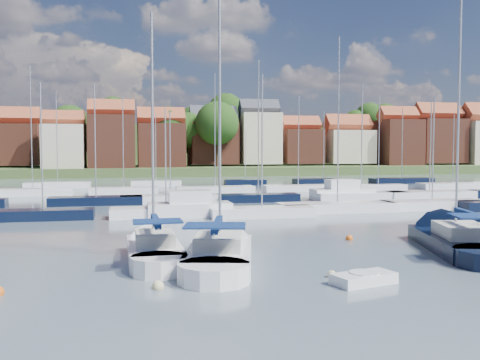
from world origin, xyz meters
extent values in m
plane|color=#42525A|center=(0.00, 40.00, 0.00)|extent=(260.00, 260.00, 0.00)
cube|color=white|center=(-9.12, 2.97, 0.25)|extent=(2.78, 6.46, 1.20)
cone|color=white|center=(-9.19, 6.98, 0.25)|extent=(2.73, 3.16, 2.67)
cylinder|color=white|center=(-9.07, -0.24, 0.25)|extent=(2.72, 2.72, 1.20)
cube|color=beige|center=(-9.11, 2.52, 1.20)|extent=(1.92, 2.71, 0.70)
cylinder|color=#B2B2B7|center=(-9.13, 3.41, 6.79)|extent=(0.14, 0.14, 11.89)
cylinder|color=#B2B2B7|center=(-9.10, 1.63, 2.05)|extent=(0.16, 3.57, 0.10)
cube|color=navy|center=(-9.10, 1.63, 2.20)|extent=(0.36, 3.39, 0.35)
cube|color=navy|center=(-9.08, 0.47, 2.35)|extent=(2.30, 1.64, 0.08)
cube|color=white|center=(-5.98, 1.40, 0.25)|extent=(4.85, 8.14, 1.20)
cone|color=white|center=(-4.88, 6.03, 0.25)|extent=(3.94, 4.33, 3.17)
cylinder|color=white|center=(-6.87, -2.30, 0.25)|extent=(3.82, 3.82, 1.20)
cube|color=beige|center=(-6.11, 0.89, 1.20)|extent=(2.89, 3.60, 0.70)
cylinder|color=#B2B2B7|center=(-5.86, 1.92, 7.89)|extent=(0.14, 0.14, 14.09)
cylinder|color=#B2B2B7|center=(-6.35, -0.14, 2.05)|extent=(1.08, 4.13, 0.10)
cube|color=navy|center=(-6.35, -0.14, 2.20)|extent=(1.22, 3.98, 0.35)
cube|color=navy|center=(-6.67, -1.47, 2.35)|extent=(3.06, 2.47, 0.08)
cube|color=black|center=(7.94, 2.11, 0.25)|extent=(5.60, 9.08, 1.20)
cone|color=black|center=(9.31, 7.22, 0.25)|extent=(4.47, 4.88, 3.52)
cube|color=beige|center=(7.78, 1.54, 1.20)|extent=(3.30, 4.04, 0.70)
cylinder|color=#B2B2B7|center=(8.09, 2.68, 8.86)|extent=(0.14, 0.14, 16.02)
cylinder|color=#B2B2B7|center=(7.48, 0.41, 2.05)|extent=(1.32, 4.56, 0.10)
cube|color=navy|center=(7.48, 0.41, 2.20)|extent=(1.45, 4.39, 0.35)
cube|color=white|center=(-0.66, -3.83, 0.19)|extent=(2.99, 1.98, 0.54)
cylinder|color=white|center=(-0.66, -3.83, 0.35)|extent=(1.27, 1.27, 0.35)
sphere|color=beige|center=(-9.27, -2.82, 0.00)|extent=(0.49, 0.49, 0.49)
sphere|color=#D85914|center=(-7.42, -0.35, 0.00)|extent=(0.45, 0.45, 0.45)
sphere|color=beige|center=(-1.55, -2.44, 0.00)|extent=(0.42, 0.42, 0.42)
sphere|color=#D85914|center=(3.21, 6.51, 0.00)|extent=(0.46, 0.46, 0.46)
sphere|color=#D85914|center=(8.22, 4.29, 0.00)|extent=(0.48, 0.48, 0.48)
sphere|color=#D85914|center=(-9.37, -0.50, 0.00)|extent=(0.44, 0.44, 0.44)
cube|color=black|center=(-17.11, 20.54, 0.35)|extent=(8.01, 2.24, 1.00)
cylinder|color=#B2B2B7|center=(-17.11, 20.54, 5.93)|extent=(0.12, 0.12, 10.16)
cube|color=white|center=(-7.27, 20.20, 0.35)|extent=(9.22, 2.58, 1.00)
cylinder|color=#B2B2B7|center=(-7.27, 20.20, 4.94)|extent=(0.12, 0.12, 8.18)
cube|color=white|center=(0.63, 18.61, 0.35)|extent=(8.78, 2.46, 1.00)
cylinder|color=#B2B2B7|center=(0.63, 18.61, 6.38)|extent=(0.12, 0.12, 11.06)
cube|color=white|center=(8.23, 20.67, 0.35)|extent=(10.79, 3.02, 1.00)
cylinder|color=#B2B2B7|center=(8.23, 20.67, 8.29)|extent=(0.12, 0.12, 14.87)
cube|color=white|center=(17.98, 21.03, 0.35)|extent=(10.13, 2.84, 1.00)
cylinder|color=#B2B2B7|center=(17.98, 21.03, 5.65)|extent=(0.12, 0.12, 9.59)
cube|color=white|center=(-5.31, 20.00, 0.50)|extent=(7.00, 2.60, 1.40)
cube|color=white|center=(-5.31, 20.00, 1.60)|extent=(3.50, 2.20, 1.30)
cube|color=black|center=(-13.55, 31.64, 0.35)|extent=(9.30, 2.60, 1.00)
cylinder|color=#B2B2B7|center=(-13.55, 31.64, 6.59)|extent=(0.12, 0.12, 11.48)
cube|color=white|center=(-5.94, 32.01, 0.35)|extent=(10.40, 2.91, 1.00)
cylinder|color=#B2B2B7|center=(-5.94, 32.01, 5.24)|extent=(0.12, 0.12, 8.77)
cube|color=black|center=(3.48, 31.28, 0.35)|extent=(8.80, 2.46, 1.00)
cylinder|color=#B2B2B7|center=(3.48, 31.28, 8.01)|extent=(0.12, 0.12, 14.33)
cube|color=white|center=(15.40, 31.16, 0.35)|extent=(10.73, 3.00, 1.00)
cylinder|color=#B2B2B7|center=(15.40, 31.16, 6.92)|extent=(0.12, 0.12, 12.14)
cube|color=white|center=(23.82, 30.97, 0.35)|extent=(10.48, 2.93, 1.00)
cylinder|color=#B2B2B7|center=(23.82, 30.97, 5.99)|extent=(0.12, 0.12, 10.28)
cube|color=white|center=(13.46, 32.00, 0.50)|extent=(7.00, 2.60, 1.40)
cube|color=white|center=(13.46, 32.00, 1.60)|extent=(3.50, 2.20, 1.30)
cube|color=white|center=(-21.71, 44.21, 0.35)|extent=(9.71, 2.72, 1.00)
cylinder|color=#B2B2B7|center=(-21.71, 44.21, 8.29)|extent=(0.12, 0.12, 14.88)
cube|color=white|center=(-10.84, 44.51, 0.35)|extent=(8.49, 2.38, 1.00)
cylinder|color=#B2B2B7|center=(-10.84, 44.51, 6.51)|extent=(0.12, 0.12, 11.31)
cube|color=white|center=(0.79, 43.78, 0.35)|extent=(10.16, 2.85, 1.00)
cylinder|color=#B2B2B7|center=(0.79, 43.78, 8.15)|extent=(0.12, 0.12, 14.59)
cube|color=white|center=(12.17, 43.90, 0.35)|extent=(9.53, 2.67, 1.00)
cylinder|color=#B2B2B7|center=(12.17, 43.90, 6.81)|extent=(0.12, 0.12, 11.91)
cube|color=white|center=(23.16, 42.50, 0.35)|extent=(7.62, 2.13, 1.00)
cylinder|color=#B2B2B7|center=(23.16, 42.50, 6.91)|extent=(0.12, 0.12, 12.13)
cube|color=white|center=(35.22, 43.59, 0.35)|extent=(10.17, 2.85, 1.00)
cylinder|color=#B2B2B7|center=(35.22, 43.59, 5.72)|extent=(0.12, 0.12, 9.73)
cube|color=white|center=(-20.26, 56.56, 0.35)|extent=(9.24, 2.59, 1.00)
cylinder|color=#B2B2B7|center=(-20.26, 56.56, 7.43)|extent=(0.12, 0.12, 13.17)
cube|color=white|center=(-6.08, 57.30, 0.35)|extent=(7.57, 2.12, 1.00)
cylinder|color=#B2B2B7|center=(-6.08, 57.30, 5.97)|extent=(0.12, 0.12, 10.24)
cube|color=black|center=(7.88, 57.47, 0.35)|extent=(6.58, 1.84, 1.00)
cylinder|color=#B2B2B7|center=(7.88, 57.47, 4.85)|extent=(0.12, 0.12, 8.01)
cube|color=black|center=(20.94, 57.40, 0.35)|extent=(9.92, 2.78, 1.00)
cylinder|color=#B2B2B7|center=(20.94, 57.40, 6.31)|extent=(0.12, 0.12, 10.92)
cube|color=black|center=(34.28, 56.37, 0.35)|extent=(10.55, 2.95, 1.00)
cylinder|color=#B2B2B7|center=(34.28, 56.37, 6.61)|extent=(0.12, 0.12, 11.51)
cube|color=#45582C|center=(0.00, 117.00, 0.30)|extent=(200.00, 70.00, 3.00)
cube|color=#45582C|center=(0.00, 142.00, 5.00)|extent=(200.00, 60.00, 14.00)
cube|color=brown|center=(-33.65, 97.79, 6.56)|extent=(10.37, 9.97, 8.73)
cube|color=#97462B|center=(-33.65, 97.79, 12.20)|extent=(10.57, 5.13, 5.13)
cube|color=beige|center=(-22.74, 89.00, 6.08)|extent=(8.09, 8.80, 8.96)
cube|color=#97462B|center=(-22.74, 89.00, 11.55)|extent=(8.25, 4.00, 4.00)
cube|color=brown|center=(-13.35, 89.94, 7.08)|extent=(9.36, 10.17, 10.97)
cube|color=#97462B|center=(-13.35, 89.94, 13.72)|extent=(9.54, 4.63, 4.63)
cube|color=brown|center=(-3.04, 91.65, 6.31)|extent=(9.90, 8.56, 9.42)
cube|color=#97462B|center=(-3.04, 91.65, 12.23)|extent=(10.10, 4.90, 4.90)
cube|color=brown|center=(9.10, 96.65, 6.95)|extent=(10.59, 8.93, 9.49)
cube|color=#383A42|center=(9.10, 96.65, 12.99)|extent=(10.80, 5.24, 5.24)
cube|color=beige|center=(19.71, 95.80, 8.02)|extent=(9.01, 8.61, 11.65)
cube|color=#383A42|center=(19.71, 95.80, 14.95)|extent=(9.19, 4.46, 4.46)
cube|color=brown|center=(30.17, 97.00, 6.20)|extent=(9.10, 9.34, 8.00)
cube|color=#97462B|center=(30.17, 97.00, 11.32)|extent=(9.28, 4.50, 4.50)
cube|color=beige|center=(41.95, 96.59, 6.14)|extent=(10.86, 9.59, 7.88)
cube|color=#97462B|center=(41.95, 96.59, 11.41)|extent=(11.07, 5.37, 5.37)
cube|color=brown|center=(53.76, 93.92, 7.09)|extent=(9.18, 9.96, 10.97)
cube|color=#97462B|center=(53.76, 93.92, 13.70)|extent=(9.36, 4.54, 4.54)
cube|color=brown|center=(65.18, 95.21, 7.58)|extent=(11.39, 9.67, 10.76)
cube|color=#97462B|center=(65.18, 95.21, 14.36)|extent=(11.62, 5.64, 5.64)
cylinder|color=#382619|center=(56.77, 115.51, 8.51)|extent=(0.50, 0.50, 4.47)
sphere|color=#274816|center=(56.77, 115.51, 14.58)|extent=(8.18, 8.18, 8.18)
cylinder|color=#382619|center=(3.46, 95.93, 3.83)|extent=(0.50, 0.50, 4.46)
sphere|color=#274816|center=(3.46, 95.93, 9.88)|extent=(8.15, 8.15, 8.15)
cylinder|color=#382619|center=(15.22, 113.68, 8.58)|extent=(0.50, 0.50, 5.15)
sphere|color=#274816|center=(15.22, 113.68, 15.56)|extent=(9.41, 9.41, 9.41)
cylinder|color=#382619|center=(-13.54, 116.31, 8.68)|extent=(0.50, 0.50, 4.56)
sphere|color=#274816|center=(-13.54, 116.31, 14.87)|extent=(8.34, 8.34, 8.34)
cylinder|color=#382619|center=(-23.24, 105.25, 4.18)|extent=(0.50, 0.50, 5.15)
sphere|color=#274816|center=(-23.24, 105.25, 11.17)|extent=(9.42, 9.42, 9.42)
cylinder|color=#382619|center=(-38.67, 107.32, 6.76)|extent=(0.50, 0.50, 3.42)
sphere|color=#274816|center=(-38.67, 107.32, 11.40)|extent=(6.26, 6.26, 6.26)
cylinder|color=#382619|center=(13.76, 104.71, 3.48)|extent=(0.50, 0.50, 3.77)
sphere|color=#274816|center=(13.76, 104.71, 8.60)|extent=(6.89, 6.89, 6.89)
cylinder|color=#382619|center=(9.05, 90.94, 4.21)|extent=(0.50, 0.50, 5.21)
sphere|color=#274816|center=(9.05, 90.94, 11.28)|extent=(9.53, 9.53, 9.53)
cylinder|color=#382619|center=(61.93, 101.62, 3.09)|extent=(0.50, 0.50, 2.97)
sphere|color=#274816|center=(61.93, 101.62, 7.12)|extent=(5.44, 5.44, 5.44)
cylinder|color=#382619|center=(-1.15, 93.75, 4.02)|extent=(0.50, 0.50, 4.84)
sphere|color=#274816|center=(-1.15, 93.75, 10.59)|extent=(8.85, 8.85, 8.85)
cylinder|color=#382619|center=(52.68, 115.72, 8.17)|extent=(0.50, 0.50, 3.72)
sphere|color=#274816|center=(52.68, 115.72, 13.21)|extent=(6.80, 6.80, 6.80)
cylinder|color=#382619|center=(54.05, 94.13, 3.62)|extent=(0.50, 0.50, 4.05)
sphere|color=#274816|center=(54.05, 94.13, 9.11)|extent=(7.40, 7.40, 7.40)
cylinder|color=#382619|center=(6.84, 113.29, 7.91)|extent=(0.50, 0.50, 3.93)
sphere|color=#274816|center=(6.84, 113.29, 13.24)|extent=(7.19, 7.19, 7.19)
cylinder|color=#382619|center=(30.65, 100.17, 3.51)|extent=(0.50, 0.50, 3.82)
sphere|color=#274816|center=(30.65, 100.17, 8.70)|extent=(6.99, 6.99, 6.99)
cylinder|color=#382619|center=(-17.44, 93.12, 3.34)|extent=(0.50, 0.50, 3.48)
sphere|color=#274816|center=(-17.44, 93.12, 8.07)|extent=(6.37, 6.37, 6.37)
cylinder|color=#382619|center=(57.51, 102.81, 3.09)|extent=(0.50, 0.50, 2.99)
sphere|color=#274816|center=(57.51, 102.81, 7.14)|extent=(5.46, 5.46, 5.46)
cylinder|color=#382619|center=(3.61, 99.04, 3.22)|extent=(0.50, 0.50, 3.25)
sphere|color=#274816|center=(3.61, 99.04, 7.63)|extent=(5.94, 5.94, 5.94)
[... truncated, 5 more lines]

